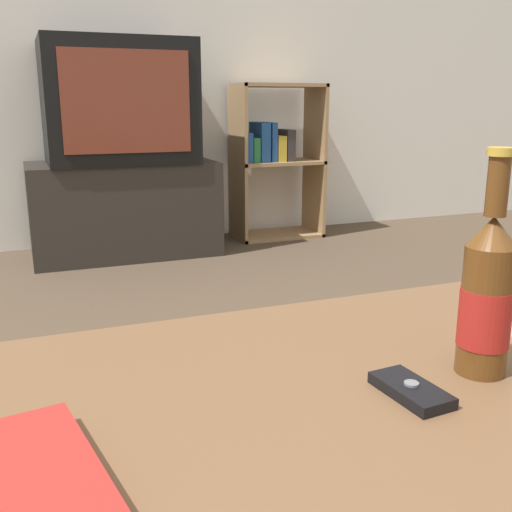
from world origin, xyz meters
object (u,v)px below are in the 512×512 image
object	(u,v)px
tv_stand	(124,209)
cell_phone	(411,390)
beer_bottle	(487,296)
bookshelf	(273,156)
television	(118,102)

from	to	relation	value
tv_stand	cell_phone	bearing A→B (deg)	-92.17
tv_stand	beer_bottle	bearing A→B (deg)	-89.64
bookshelf	beer_bottle	world-z (taller)	bookshelf
beer_bottle	cell_phone	world-z (taller)	beer_bottle
beer_bottle	cell_phone	size ratio (longest dim) A/B	2.70
tv_stand	bookshelf	world-z (taller)	bookshelf
tv_stand	television	bearing A→B (deg)	-90.00
bookshelf	television	bearing A→B (deg)	-173.02
television	bookshelf	bearing A→B (deg)	6.98
television	tv_stand	bearing A→B (deg)	90.00
beer_bottle	cell_phone	xyz separation A→B (m)	(-0.12, -0.02, -0.09)
tv_stand	bookshelf	size ratio (longest dim) A/B	1.06
television	beer_bottle	bearing A→B (deg)	-89.64
television	cell_phone	bearing A→B (deg)	-92.18
tv_stand	cell_phone	distance (m)	2.75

